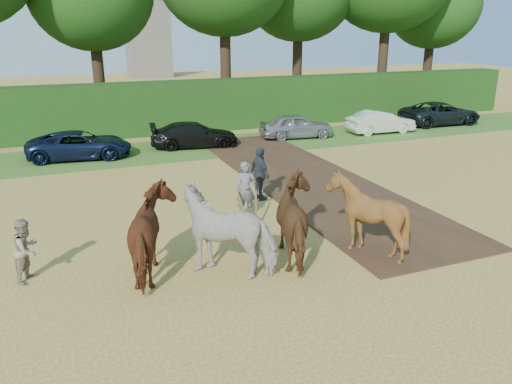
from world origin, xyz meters
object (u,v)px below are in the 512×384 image
parked_cars (247,130)px  spectator_near (27,250)px  spectator_far (260,174)px  plough_team (266,223)px

parked_cars → spectator_near: bearing=-130.1°
parked_cars → spectator_far: bearing=-108.1°
plough_team → parked_cars: plough_team is taller
spectator_near → spectator_far: bearing=-34.6°
spectator_near → plough_team: 5.94m
plough_team → parked_cars: 14.53m
plough_team → parked_cars: size_ratio=0.21×
spectator_far → spectator_near: bearing=106.9°
spectator_far → plough_team: size_ratio=0.26×
spectator_near → parked_cars: size_ratio=0.05×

